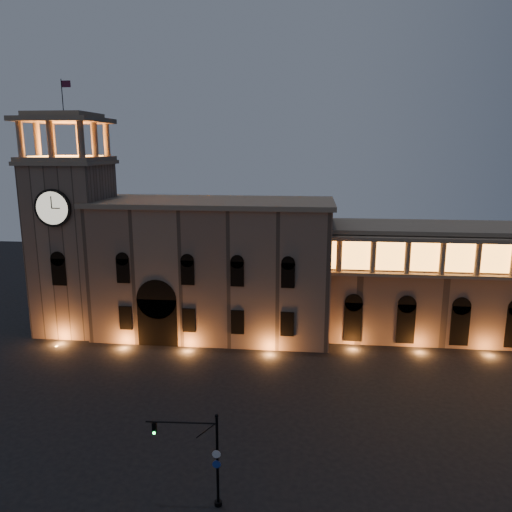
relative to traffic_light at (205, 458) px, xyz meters
name	(u,v)px	position (x,y,z in m)	size (l,w,h in m)	color
ground	(191,417)	(-3.73, 11.14, -3.64)	(160.00, 160.00, 0.00)	black
government_building	(213,267)	(-5.80, 33.07, 5.13)	(30.80, 12.80, 17.60)	#78604E
clock_tower	(73,238)	(-24.23, 32.12, 8.86)	(9.80, 9.80, 32.40)	#78604E
colonnade_wing	(478,281)	(28.27, 35.06, 3.69)	(40.60, 11.50, 14.50)	brown
traffic_light	(205,458)	(0.00, 0.00, 0.00)	(5.06, 0.70, 6.94)	black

